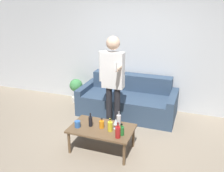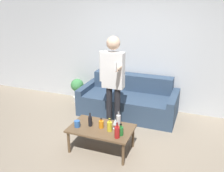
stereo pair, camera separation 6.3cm
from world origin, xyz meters
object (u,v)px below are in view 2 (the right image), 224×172
Objects in this scene: coffee_table at (101,130)px; bottle_orange at (121,131)px; couch at (129,101)px; person_standing_front at (113,76)px.

bottle_orange is (0.36, -0.10, 0.12)m from coffee_table.
couch reaches higher than coffee_table.
bottle_orange is at bearing -77.34° from couch.
couch is 1.60m from bottle_orange.
person_standing_front is (-0.06, -0.79, 0.77)m from couch.
couch is 10.78× the size of bottle_orange.
coffee_table is 0.39m from bottle_orange.
bottle_orange is 0.11× the size of person_standing_front.
couch is 1.98× the size of coffee_table.
bottle_orange is at bearing -61.73° from person_standing_front.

